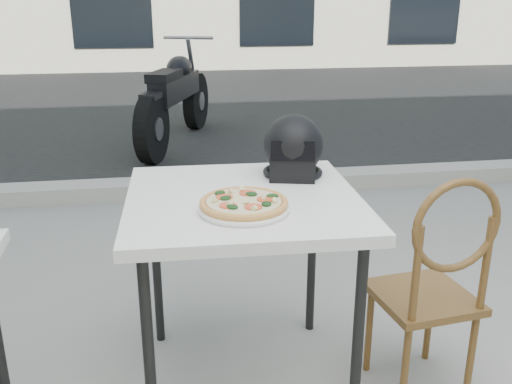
{
  "coord_description": "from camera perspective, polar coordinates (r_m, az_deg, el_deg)",
  "views": [
    {
      "loc": [
        -0.74,
        -1.37,
        1.5
      ],
      "look_at": [
        -0.45,
        0.48,
        0.86
      ],
      "focal_mm": 40.0,
      "sensor_mm": 36.0,
      "label": 1
    }
  ],
  "objects": [
    {
      "name": "cafe_chair_main",
      "position": [
        2.23,
        17.53,
        -8.17
      ],
      "size": [
        0.4,
        0.4,
        0.93
      ],
      "rotation": [
        0.0,
        0.0,
        3.27
      ],
      "color": "brown",
      "rests_on": "ground"
    },
    {
      "name": "curb",
      "position": [
        4.66,
        0.47,
        0.96
      ],
      "size": [
        30.0,
        0.25,
        0.12
      ],
      "primitive_type": "cube",
      "color": "#A39F98",
      "rests_on": "ground"
    },
    {
      "name": "helmet",
      "position": [
        2.3,
        3.73,
        4.3
      ],
      "size": [
        0.3,
        0.3,
        0.25
      ],
      "rotation": [
        0.0,
        0.0,
        -0.24
      ],
      "color": "black",
      "rests_on": "cafe_table_main"
    },
    {
      "name": "motorcycle",
      "position": [
        6.14,
        -8.0,
        9.19
      ],
      "size": [
        0.87,
        2.1,
        1.09
      ],
      "rotation": [
        0.0,
        0.0,
        -0.33
      ],
      "color": "black",
      "rests_on": "street_asphalt"
    },
    {
      "name": "street_asphalt",
      "position": [
        8.53,
        -4.07,
        8.81
      ],
      "size": [
        30.0,
        8.0,
        0.0
      ],
      "primitive_type": "cube",
      "color": "black",
      "rests_on": "ground"
    },
    {
      "name": "cafe_table_main",
      "position": [
        2.11,
        -1.26,
        -2.25
      ],
      "size": [
        0.87,
        0.87,
        0.81
      ],
      "rotation": [
        0.0,
        0.0,
        -0.03
      ],
      "color": "white",
      "rests_on": "ground"
    },
    {
      "name": "pizza",
      "position": [
        1.93,
        -1.23,
        -1.06
      ],
      "size": [
        0.36,
        0.36,
        0.04
      ],
      "rotation": [
        0.0,
        0.0,
        -0.23
      ],
      "color": "#DD9D51",
      "rests_on": "plate"
    },
    {
      "name": "plate",
      "position": [
        1.94,
        -1.22,
        -1.68
      ],
      "size": [
        0.37,
        0.37,
        0.02
      ],
      "rotation": [
        0.0,
        0.0,
        0.22
      ],
      "color": "white",
      "rests_on": "cafe_table_main"
    }
  ]
}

